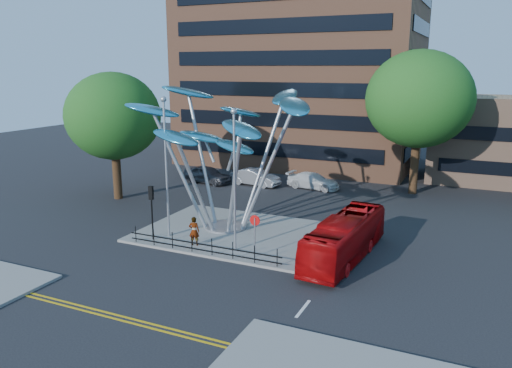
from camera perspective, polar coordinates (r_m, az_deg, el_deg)
The scene contains 18 objects.
ground at distance 27.51m, azimuth -6.21°, elevation -9.65°, with size 120.00×120.00×0.00m, color black.
traffic_island at distance 32.83m, azimuth -2.33°, elevation -5.58°, with size 12.00×9.00×0.15m, color slate.
double_yellow_near at distance 23.08m, azimuth -14.12°, elevation -14.69°, with size 40.00×0.12×0.01m, color gold.
double_yellow_far at distance 22.88m, azimuth -14.61°, elevation -14.98°, with size 40.00×0.12×0.01m, color gold.
brick_tower at distance 57.14m, azimuth 5.28°, elevation 17.54°, with size 25.00×15.00×30.00m, color brown.
tree_right at distance 44.03m, azimuth 18.15°, elevation 9.18°, with size 8.80×8.80×12.11m.
tree_left at distance 41.91m, azimuth -16.01°, elevation 7.44°, with size 7.60×7.60×10.32m.
leaf_sculpture at distance 32.40m, azimuth -3.59°, elevation 6.50°, with size 12.72×9.54×9.51m.
street_lamp_left at distance 31.21m, azimuth -10.27°, elevation 3.24°, with size 0.36×0.36×8.80m.
street_lamp_right at distance 28.28m, azimuth -2.48°, elevation 1.88°, with size 0.36×0.36×8.30m.
traffic_light_island at distance 31.29m, azimuth -11.86°, elevation -1.95°, with size 0.28×0.18×3.42m.
no_entry_sign_island at distance 28.06m, azimuth -0.13°, elevation -5.13°, with size 0.60×0.10×2.45m.
pedestrian_railing_front at distance 29.14m, azimuth -6.22°, elevation -7.14°, with size 10.00×0.06×1.00m.
red_bus at distance 28.72m, azimuth 10.12°, elevation -6.11°, with size 2.10×8.95×2.49m, color #A20709.
pedestrian at distance 30.33m, azimuth -7.08°, elevation -5.35°, with size 0.65×0.43×1.79m, color gray.
parked_car_left at distance 47.03m, azimuth -5.58°, elevation 1.09°, with size 1.91×4.75×1.62m, color #3F4147.
parked_car_mid at distance 45.89m, azimuth -0.06°, elevation 0.79°, with size 1.62×4.64×1.53m, color #A3A5AB.
parked_car_right at distance 44.98m, azimuth 6.56°, elevation 0.35°, with size 1.95×4.80×1.39m, color silver.
Camera 1 is at (13.21, -21.64, 10.66)m, focal length 35.00 mm.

